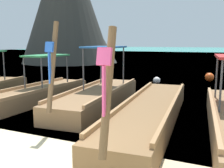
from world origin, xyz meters
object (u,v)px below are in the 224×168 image
at_px(longtail_boat_turquoise_ribbon, 36,94).
at_px(longtail_boat_blue_ribbon, 98,96).
at_px(mooring_buoy_near, 209,77).
at_px(longtail_boat_pink_ribbon, 151,113).
at_px(mooring_buoy_far, 157,80).

relative_size(longtail_boat_turquoise_ribbon, longtail_boat_blue_ribbon, 0.92).
height_order(longtail_boat_turquoise_ribbon, mooring_buoy_near, longtail_boat_turquoise_ribbon).
relative_size(longtail_boat_pink_ribbon, mooring_buoy_far, 18.33).
bearing_deg(mooring_buoy_near, mooring_buoy_far, -140.74).
xyz_separation_m(mooring_buoy_near, mooring_buoy_far, (-2.51, -2.05, -0.06)).
bearing_deg(longtail_boat_pink_ribbon, mooring_buoy_near, 83.73).
bearing_deg(longtail_boat_blue_ribbon, longtail_boat_turquoise_ribbon, -168.15).
height_order(longtail_boat_blue_ribbon, mooring_buoy_near, longtail_boat_blue_ribbon).
distance_m(longtail_boat_pink_ribbon, mooring_buoy_far, 6.91).
distance_m(mooring_buoy_near, mooring_buoy_far, 3.24).
bearing_deg(longtail_boat_pink_ribbon, mooring_buoy_far, 102.93).
bearing_deg(mooring_buoy_far, longtail_boat_turquoise_ribbon, -116.78).
distance_m(longtail_boat_pink_ribbon, mooring_buoy_near, 8.84).
height_order(longtail_boat_turquoise_ribbon, longtail_boat_blue_ribbon, longtail_boat_blue_ribbon).
height_order(longtail_boat_pink_ribbon, mooring_buoy_near, longtail_boat_pink_ribbon).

